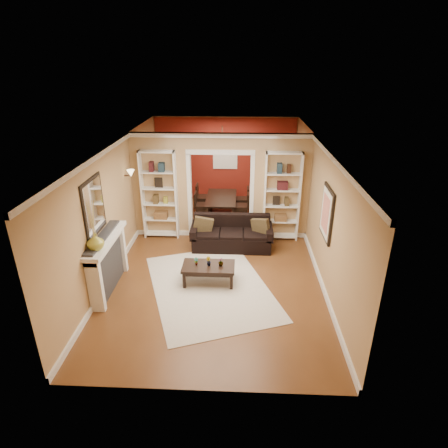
{
  "coord_description": "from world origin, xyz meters",
  "views": [
    {
      "loc": [
        0.5,
        -7.9,
        4.34
      ],
      "look_at": [
        0.18,
        -0.8,
        1.19
      ],
      "focal_mm": 30.0,
      "sensor_mm": 36.0,
      "label": 1
    }
  ],
  "objects_px": {
    "bookshelf_left": "(160,195)",
    "bookshelf_right": "(282,197)",
    "sofa": "(232,233)",
    "coffee_table": "(209,274)",
    "dining_table": "(222,206)",
    "fireplace": "(109,264)"
  },
  "relations": [
    {
      "from": "fireplace",
      "to": "sofa",
      "type": "bearing_deg",
      "value": 39.08
    },
    {
      "from": "coffee_table",
      "to": "dining_table",
      "type": "bearing_deg",
      "value": 88.66
    },
    {
      "from": "fireplace",
      "to": "bookshelf_left",
      "type": "bearing_deg",
      "value": 77.95
    },
    {
      "from": "coffee_table",
      "to": "dining_table",
      "type": "xyz_separation_m",
      "value": [
        0.1,
        3.77,
        0.07
      ]
    },
    {
      "from": "bookshelf_left",
      "to": "dining_table",
      "type": "relative_size",
      "value": 1.44
    },
    {
      "from": "coffee_table",
      "to": "fireplace",
      "type": "bearing_deg",
      "value": -170.59
    },
    {
      "from": "fireplace",
      "to": "dining_table",
      "type": "bearing_deg",
      "value": 63.21
    },
    {
      "from": "bookshelf_left",
      "to": "bookshelf_right",
      "type": "height_order",
      "value": "same"
    },
    {
      "from": "sofa",
      "to": "fireplace",
      "type": "bearing_deg",
      "value": -140.92
    },
    {
      "from": "bookshelf_left",
      "to": "bookshelf_right",
      "type": "relative_size",
      "value": 1.0
    },
    {
      "from": "sofa",
      "to": "bookshelf_left",
      "type": "bearing_deg",
      "value": 162.69
    },
    {
      "from": "bookshelf_left",
      "to": "fireplace",
      "type": "bearing_deg",
      "value": -102.05
    },
    {
      "from": "coffee_table",
      "to": "fireplace",
      "type": "relative_size",
      "value": 0.64
    },
    {
      "from": "coffee_table",
      "to": "bookshelf_left",
      "type": "distance_m",
      "value": 2.79
    },
    {
      "from": "sofa",
      "to": "coffee_table",
      "type": "xyz_separation_m",
      "value": [
        -0.44,
        -1.63,
        -0.18
      ]
    },
    {
      "from": "bookshelf_right",
      "to": "coffee_table",
      "type": "bearing_deg",
      "value": -127.17
    },
    {
      "from": "coffee_table",
      "to": "fireplace",
      "type": "height_order",
      "value": "fireplace"
    },
    {
      "from": "sofa",
      "to": "bookshelf_left",
      "type": "xyz_separation_m",
      "value": [
        -1.86,
        0.58,
        0.76
      ]
    },
    {
      "from": "bookshelf_left",
      "to": "fireplace",
      "type": "height_order",
      "value": "bookshelf_left"
    },
    {
      "from": "coffee_table",
      "to": "bookshelf_left",
      "type": "relative_size",
      "value": 0.47
    },
    {
      "from": "dining_table",
      "to": "fireplace",
      "type": "bearing_deg",
      "value": 153.21
    },
    {
      "from": "coffee_table",
      "to": "bookshelf_right",
      "type": "xyz_separation_m",
      "value": [
        1.68,
        2.21,
        0.94
      ]
    }
  ]
}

